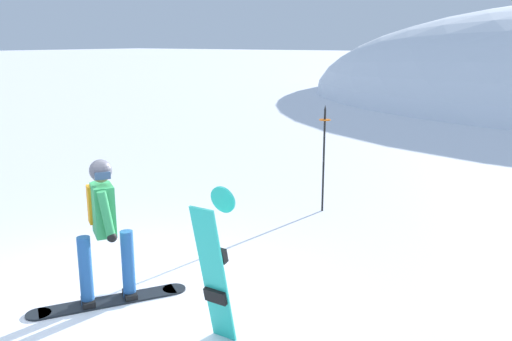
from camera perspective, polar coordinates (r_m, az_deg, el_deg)
name	(u,v)px	position (r m, az deg, el deg)	size (l,w,h in m)	color
ground_plane	(109,311)	(6.59, -15.16, -14.00)	(300.00, 300.00, 0.00)	white
snowboarder_main	(104,227)	(6.46, -15.63, -5.74)	(1.12, 1.59, 1.71)	black
spare_snowboard	(215,267)	(5.43, -4.29, -10.10)	(0.28, 0.39, 1.62)	#23B7A3
piste_marker_near	(324,151)	(9.62, 7.13, 1.99)	(0.20, 0.20, 1.91)	black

